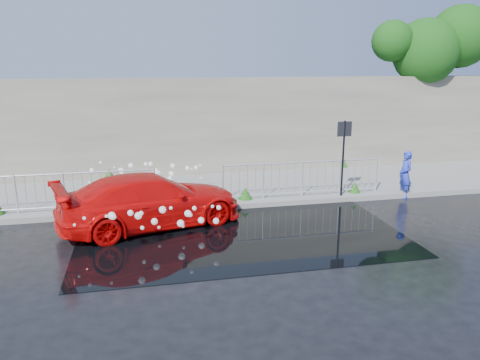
# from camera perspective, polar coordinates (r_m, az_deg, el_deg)

# --- Properties ---
(ground) EXTENTS (90.00, 90.00, 0.00)m
(ground) POSITION_cam_1_polar(r_m,az_deg,el_deg) (10.98, -1.53, -8.43)
(ground) COLOR black
(ground) RESTS_ON ground
(pavement) EXTENTS (30.00, 4.00, 0.15)m
(pavement) POSITION_cam_1_polar(r_m,az_deg,el_deg) (15.64, -4.94, -1.19)
(pavement) COLOR gray
(pavement) RESTS_ON ground
(curb) EXTENTS (30.00, 0.25, 0.16)m
(curb) POSITION_cam_1_polar(r_m,az_deg,el_deg) (13.74, -3.87, -3.36)
(curb) COLOR gray
(curb) RESTS_ON ground
(retaining_wall) EXTENTS (30.00, 0.60, 3.50)m
(retaining_wall) POSITION_cam_1_polar(r_m,az_deg,el_deg) (17.42, -6.01, 6.51)
(retaining_wall) COLOR #645F54
(retaining_wall) RESTS_ON pavement
(puddle) EXTENTS (8.00, 5.00, 0.01)m
(puddle) POSITION_cam_1_polar(r_m,az_deg,el_deg) (11.98, -0.06, -6.40)
(puddle) COLOR black
(puddle) RESTS_ON ground
(sign_post) EXTENTS (0.45, 0.06, 2.50)m
(sign_post) POSITION_cam_1_polar(r_m,az_deg,el_deg) (14.61, 12.52, 4.05)
(sign_post) COLOR black
(sign_post) RESTS_ON ground
(tree) EXTENTS (5.06, 2.63, 6.46)m
(tree) POSITION_cam_1_polar(r_m,az_deg,el_deg) (21.02, 22.82, 14.91)
(tree) COLOR #332114
(tree) RESTS_ON ground
(railing_left) EXTENTS (5.05, 0.05, 1.10)m
(railing_left) POSITION_cam_1_polar(r_m,az_deg,el_deg) (13.93, -20.64, -1.22)
(railing_left) COLOR silver
(railing_left) RESTS_ON pavement
(railing_right) EXTENTS (5.05, 0.05, 1.10)m
(railing_right) POSITION_cam_1_polar(r_m,az_deg,el_deg) (14.59, 7.61, 0.28)
(railing_right) COLOR silver
(railing_right) RESTS_ON pavement
(weeds) EXTENTS (12.17, 3.93, 0.37)m
(weeds) POSITION_cam_1_polar(r_m,az_deg,el_deg) (15.02, -5.98, -0.88)
(weeds) COLOR #164713
(weeds) RESTS_ON pavement
(water_spray) EXTENTS (3.52, 5.63, 0.95)m
(water_spray) POSITION_cam_1_polar(r_m,az_deg,el_deg) (13.21, -10.44, -1.32)
(water_spray) COLOR white
(water_spray) RESTS_ON ground
(red_car) EXTENTS (5.16, 3.23, 1.39)m
(red_car) POSITION_cam_1_polar(r_m,az_deg,el_deg) (12.47, -10.81, -2.47)
(red_car) COLOR red
(red_car) RESTS_ON ground
(person) EXTENTS (0.38, 0.56, 1.50)m
(person) POSITION_cam_1_polar(r_m,az_deg,el_deg) (15.71, 19.50, 0.63)
(person) COLOR #2839CA
(person) RESTS_ON ground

